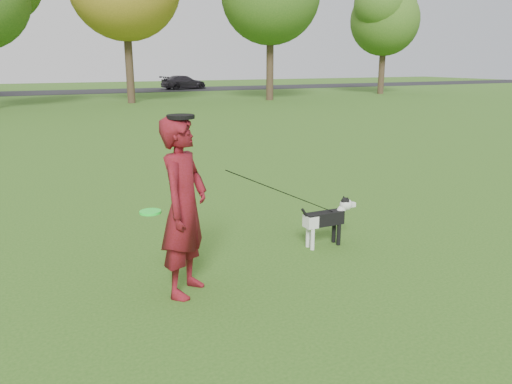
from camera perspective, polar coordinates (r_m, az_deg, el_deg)
ground at (r=6.68m, az=-0.94°, el=-8.00°), size 120.00×120.00×0.00m
road at (r=45.75m, az=-22.53°, el=10.46°), size 120.00×7.00×0.02m
man at (r=5.58m, az=-8.22°, el=-1.76°), size 0.86×0.88×2.03m
dog at (r=7.20m, az=8.25°, el=-2.83°), size 0.92×0.18×0.70m
car_right at (r=47.81m, az=-8.26°, el=12.30°), size 4.52×2.53×1.24m
man_held_items at (r=6.36m, az=3.61°, el=-0.24°), size 2.94×0.77×1.57m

